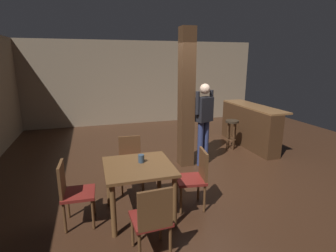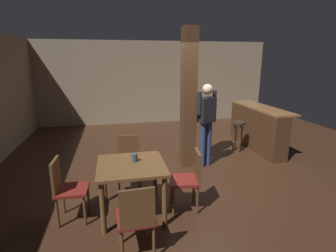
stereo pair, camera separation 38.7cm
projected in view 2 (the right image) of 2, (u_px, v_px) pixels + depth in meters
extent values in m
plane|color=#382114|center=(193.00, 172.00, 5.22)|extent=(10.80, 10.80, 0.00)
cube|color=gray|center=(155.00, 83.00, 9.14)|extent=(8.00, 0.10, 2.80)
cube|color=#4C301C|center=(189.00, 100.00, 5.27)|extent=(0.28, 0.28, 2.80)
cube|color=brown|center=(131.00, 166.00, 3.68)|extent=(0.94, 0.94, 0.04)
cylinder|color=brown|center=(155.00, 176.00, 4.23)|extent=(0.07, 0.07, 0.72)
cylinder|color=brown|center=(104.00, 180.00, 4.07)|extent=(0.07, 0.07, 0.72)
cylinder|color=brown|center=(165.00, 201.00, 3.47)|extent=(0.07, 0.07, 0.72)
cylinder|color=brown|center=(103.00, 208.00, 3.31)|extent=(0.07, 0.07, 0.72)
cube|color=maroon|center=(129.00, 163.00, 4.51)|extent=(0.45, 0.45, 0.04)
cube|color=brown|center=(129.00, 147.00, 4.64)|extent=(0.38, 0.06, 0.45)
cylinder|color=brown|center=(140.00, 179.00, 4.42)|extent=(0.04, 0.04, 0.43)
cylinder|color=brown|center=(119.00, 180.00, 4.37)|extent=(0.04, 0.04, 0.43)
cylinder|color=brown|center=(139.00, 171.00, 4.75)|extent=(0.04, 0.04, 0.43)
cylinder|color=brown|center=(120.00, 172.00, 4.71)|extent=(0.04, 0.04, 0.43)
cube|color=maroon|center=(184.00, 180.00, 3.88)|extent=(0.48, 0.48, 0.04)
cube|color=brown|center=(197.00, 166.00, 3.83)|extent=(0.09, 0.38, 0.45)
cylinder|color=brown|center=(173.00, 200.00, 3.75)|extent=(0.04, 0.04, 0.43)
cylinder|color=brown|center=(172.00, 189.00, 4.09)|extent=(0.04, 0.04, 0.43)
cylinder|color=brown|center=(198.00, 200.00, 3.78)|extent=(0.04, 0.04, 0.43)
cylinder|color=brown|center=(194.00, 188.00, 4.11)|extent=(0.04, 0.04, 0.43)
cube|color=maroon|center=(72.00, 190.00, 3.60)|extent=(0.44, 0.44, 0.04)
cube|color=brown|center=(56.00, 176.00, 3.51)|extent=(0.05, 0.38, 0.45)
cylinder|color=brown|center=(88.00, 197.00, 3.85)|extent=(0.04, 0.04, 0.43)
cylinder|color=brown|center=(85.00, 210.00, 3.51)|extent=(0.04, 0.04, 0.43)
cylinder|color=brown|center=(63.00, 199.00, 3.79)|extent=(0.04, 0.04, 0.43)
cylinder|color=brown|center=(57.00, 213.00, 3.46)|extent=(0.04, 0.04, 0.43)
cube|color=maroon|center=(135.00, 217.00, 2.97)|extent=(0.44, 0.44, 0.04)
cube|color=brown|center=(137.00, 209.00, 2.73)|extent=(0.38, 0.06, 0.45)
cylinder|color=brown|center=(119.00, 228.00, 3.14)|extent=(0.04, 0.04, 0.43)
cylinder|color=brown|center=(148.00, 223.00, 3.23)|extent=(0.04, 0.04, 0.43)
cylinder|color=brown|center=(122.00, 247.00, 2.82)|extent=(0.04, 0.04, 0.43)
cylinder|color=brown|center=(154.00, 242.00, 2.90)|extent=(0.04, 0.04, 0.43)
cylinder|color=#33475B|center=(135.00, 158.00, 3.76)|extent=(0.09, 0.09, 0.12)
cube|color=black|center=(207.00, 110.00, 5.28)|extent=(0.39, 0.31, 0.50)
sphere|color=beige|center=(208.00, 89.00, 5.17)|extent=(0.27, 0.27, 0.21)
cylinder|color=navy|center=(208.00, 143.00, 5.50)|extent=(0.15, 0.15, 0.95)
cylinder|color=navy|center=(203.00, 145.00, 5.41)|extent=(0.15, 0.15, 0.95)
cylinder|color=black|center=(214.00, 102.00, 5.34)|extent=(0.10, 0.10, 0.46)
cylinder|color=black|center=(199.00, 103.00, 5.14)|extent=(0.10, 0.10, 0.46)
cube|color=brown|center=(262.00, 108.00, 6.46)|extent=(0.56, 2.12, 0.04)
cube|color=#422816|center=(256.00, 129.00, 6.56)|extent=(0.36, 2.12, 1.01)
cylinder|color=#2D2319|center=(239.00, 123.00, 6.30)|extent=(0.32, 0.32, 0.05)
torus|color=#4C301C|center=(237.00, 141.00, 6.42)|extent=(0.23, 0.23, 0.02)
cylinder|color=#4C301C|center=(236.00, 136.00, 6.49)|extent=(0.03, 0.03, 0.69)
cylinder|color=#4C301C|center=(240.00, 138.00, 6.29)|extent=(0.03, 0.03, 0.69)
cylinder|color=#4C301C|center=(242.00, 137.00, 6.41)|extent=(0.03, 0.03, 0.69)
cylinder|color=#4C301C|center=(234.00, 138.00, 6.37)|extent=(0.03, 0.03, 0.69)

